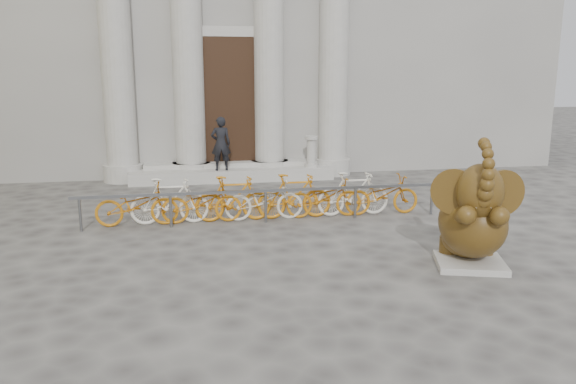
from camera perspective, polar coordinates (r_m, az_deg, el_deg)
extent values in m
plane|color=#474442|center=(8.03, 0.28, -11.23)|extent=(80.00, 80.00, 0.00)
cube|color=black|center=(17.24, -5.97, 9.11)|extent=(2.40, 0.16, 4.00)
cylinder|color=#A8A59E|center=(17.16, -17.12, 14.32)|extent=(0.90, 0.90, 8.00)
cylinder|color=#A8A59E|center=(17.06, -10.22, 14.67)|extent=(0.90, 0.90, 8.00)
cylinder|color=#A8A59E|center=(17.25, -1.95, 14.81)|extent=(0.90, 0.90, 8.00)
cylinder|color=#A8A59E|center=(17.66, 4.69, 14.72)|extent=(0.90, 0.90, 8.00)
cube|color=#A8A59E|center=(16.96, -5.67, 1.85)|extent=(6.00, 1.20, 0.36)
cube|color=#A8A59E|center=(9.92, 17.99, -6.87)|extent=(1.34, 1.27, 0.11)
ellipsoid|color=black|center=(10.04, 17.88, -4.36)|extent=(1.14, 1.11, 0.70)
ellipsoid|color=black|center=(9.75, 18.23, -2.99)|extent=(1.40, 1.57, 1.14)
cylinder|color=black|center=(10.17, 16.03, -5.12)|extent=(0.41, 0.41, 0.28)
cylinder|color=black|center=(10.28, 19.29, -5.15)|extent=(0.41, 0.41, 0.28)
cylinder|color=black|center=(9.23, 17.37, -2.35)|extent=(0.45, 0.70, 0.44)
cylinder|color=black|center=(9.33, 20.28, -2.40)|extent=(0.45, 0.70, 0.44)
ellipsoid|color=black|center=(9.24, 18.94, 0.06)|extent=(0.92, 0.89, 0.88)
cylinder|color=black|center=(9.30, 16.52, 0.02)|extent=(0.64, 0.48, 0.74)
cylinder|color=black|center=(9.45, 20.97, -0.10)|extent=(0.74, 0.06, 0.74)
cone|color=beige|center=(9.04, 18.33, -1.30)|extent=(0.09, 0.25, 0.12)
cone|color=beige|center=(9.09, 19.95, -1.33)|extent=(0.20, 0.25, 0.12)
cube|color=slate|center=(11.97, -2.29, 0.13)|extent=(8.00, 0.06, 0.06)
cylinder|color=slate|center=(12.12, -20.36, -2.17)|extent=(0.06, 0.06, 0.70)
cylinder|color=slate|center=(11.94, -11.82, -1.88)|extent=(0.06, 0.06, 0.70)
cylinder|color=slate|center=(12.05, -2.27, -1.49)|extent=(0.06, 0.06, 0.70)
cylinder|color=slate|center=(12.48, 6.85, -1.09)|extent=(0.06, 0.06, 0.70)
cylinder|color=slate|center=(13.12, 14.38, -0.74)|extent=(0.06, 0.06, 0.70)
imported|color=orange|center=(12.19, -15.12, -1.03)|extent=(1.70, 0.50, 1.00)
imported|color=silver|center=(12.15, -11.95, -0.91)|extent=(1.66, 0.47, 1.00)
imported|color=orange|center=(12.15, -8.77, -0.79)|extent=(1.70, 0.50, 1.00)
imported|color=orange|center=(12.18, -5.59, -0.67)|extent=(1.66, 0.47, 1.00)
imported|color=silver|center=(12.26, -2.45, -0.54)|extent=(1.70, 0.50, 1.00)
imported|color=orange|center=(12.36, 0.65, -0.42)|extent=(1.66, 0.47, 1.00)
imported|color=orange|center=(12.51, 3.68, -0.30)|extent=(1.70, 0.50, 1.00)
imported|color=silver|center=(12.69, 6.64, -0.18)|extent=(1.66, 0.47, 1.00)
imported|color=orange|center=(12.90, 9.51, -0.06)|extent=(1.70, 0.50, 1.00)
imported|color=black|center=(16.45, -6.85, 4.90)|extent=(0.58, 0.39, 1.56)
cylinder|color=#A8A59E|center=(16.99, 2.37, 2.73)|extent=(0.38, 0.38, 0.12)
cylinder|color=#A8A59E|center=(16.93, 2.38, 3.98)|extent=(0.27, 0.27, 0.86)
cylinder|color=#A8A59E|center=(16.87, 2.39, 5.53)|extent=(0.38, 0.38, 0.10)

